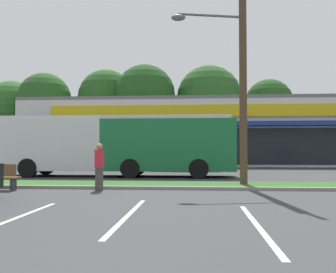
{
  "coord_description": "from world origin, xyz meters",
  "views": [
    {
      "loc": [
        1.04,
        -0.98,
        1.5
      ],
      "look_at": [
        -0.4,
        18.1,
        2.13
      ],
      "focal_mm": 40.01,
      "sensor_mm": 36.0,
      "label": 1
    }
  ],
  "objects_px": {
    "city_bus": "(117,144)",
    "car_0": "(185,160)",
    "utility_pole": "(239,60)",
    "pedestrian_near_bench": "(99,167)"
  },
  "relations": [
    {
      "from": "utility_pole",
      "to": "city_bus",
      "type": "xyz_separation_m",
      "value": [
        -6.03,
        5.23,
        -3.26
      ]
    },
    {
      "from": "city_bus",
      "to": "car_0",
      "type": "bearing_deg",
      "value": -122.92
    },
    {
      "from": "car_0",
      "to": "pedestrian_near_bench",
      "type": "distance_m",
      "value": 12.62
    },
    {
      "from": "utility_pole",
      "to": "car_0",
      "type": "bearing_deg",
      "value": 102.9
    },
    {
      "from": "city_bus",
      "to": "pedestrian_near_bench",
      "type": "distance_m",
      "value": 6.93
    },
    {
      "from": "utility_pole",
      "to": "city_bus",
      "type": "bearing_deg",
      "value": 139.06
    },
    {
      "from": "city_bus",
      "to": "utility_pole",
      "type": "bearing_deg",
      "value": 139.13
    },
    {
      "from": "car_0",
      "to": "pedestrian_near_bench",
      "type": "height_order",
      "value": "pedestrian_near_bench"
    },
    {
      "from": "utility_pole",
      "to": "city_bus",
      "type": "height_order",
      "value": "utility_pole"
    },
    {
      "from": "city_bus",
      "to": "pedestrian_near_bench",
      "type": "height_order",
      "value": "city_bus"
    }
  ]
}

